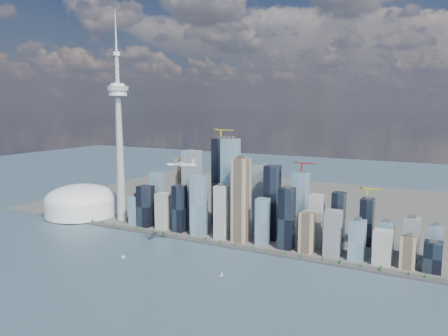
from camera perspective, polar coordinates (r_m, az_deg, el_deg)
The scene contains 10 objects.
ground at distance 818.99m, azimuth -11.45°, elevation -14.32°, with size 4000.00×4000.00×0.00m, color #354D5C.
seawall at distance 1011.28m, azimuth -2.33°, elevation -9.63°, with size 1100.00×22.00×4.00m, color #383838.
land at distance 1404.89m, azimuth 6.96°, elevation -4.61°, with size 1400.00×900.00×3.00m, color #4C4C47.
shoreline_trees at distance 1009.23m, azimuth -2.34°, elevation -9.26°, with size 960.53×7.20×8.80m.
skyscraper_cluster at distance 1038.81m, azimuth 2.92°, elevation -4.82°, with size 736.00×142.00×250.89m.
needle_tower at distance 1190.59m, azimuth -13.53°, elevation 4.33°, with size 56.00×56.00×550.50m.
dome_stadium at distance 1306.73m, azimuth -18.16°, elevation -4.24°, with size 200.00×200.00×86.00m.
airplane at distance 865.58m, azimuth -5.63°, elevation 0.46°, with size 61.81×55.29×15.49m.
sailboat_west at distance 937.99m, azimuth -13.03°, elevation -11.23°, with size 6.29×3.54×8.86m.
sailboat_east at distance 824.49m, azimuth -0.33°, elevation -13.74°, with size 7.51×2.42×10.41m.
Camera 1 is at (485.67, -581.36, 311.26)m, focal length 35.00 mm.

